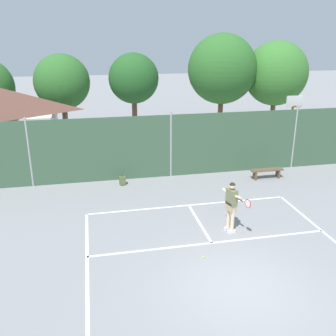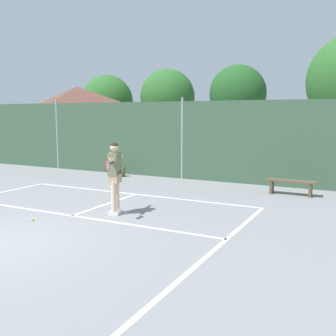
% 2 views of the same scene
% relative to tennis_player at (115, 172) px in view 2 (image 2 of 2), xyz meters
% --- Properties ---
extents(court_markings, '(8.30, 11.10, 0.01)m').
position_rel_tennis_player_xyz_m(court_markings, '(-0.88, -2.47, -1.11)').
color(court_markings, white).
rests_on(court_markings, ground).
extents(chainlink_fence, '(26.09, 0.09, 3.21)m').
position_rel_tennis_player_xyz_m(chainlink_fence, '(-0.88, 5.89, 0.42)').
color(chainlink_fence, '#38563D').
rests_on(chainlink_fence, ground).
extents(clubhouse_building, '(6.82, 4.35, 4.15)m').
position_rel_tennis_player_xyz_m(clubhouse_building, '(-9.69, 10.11, 1.04)').
color(clubhouse_building, silver).
rests_on(clubhouse_building, ground).
extents(treeline_backdrop, '(24.37, 4.43, 6.76)m').
position_rel_tennis_player_xyz_m(treeline_backdrop, '(1.47, 15.03, 2.79)').
color(treeline_backdrop, brown).
rests_on(treeline_backdrop, ground).
extents(tennis_player, '(0.52, 1.38, 1.85)m').
position_rel_tennis_player_xyz_m(tennis_player, '(0.00, 0.00, 0.00)').
color(tennis_player, silver).
rests_on(tennis_player, ground).
extents(tennis_ball, '(0.07, 0.07, 0.07)m').
position_rel_tennis_player_xyz_m(tennis_ball, '(-1.42, -1.44, -1.08)').
color(tennis_ball, '#CCE033').
rests_on(tennis_ball, ground).
extents(backpack_olive, '(0.30, 0.26, 0.46)m').
position_rel_tennis_player_xyz_m(backpack_olive, '(-3.33, 5.18, -0.92)').
color(backpack_olive, '#566038').
rests_on(backpack_olive, ground).
extents(courtside_bench, '(1.60, 0.36, 0.48)m').
position_rel_tennis_player_xyz_m(courtside_bench, '(3.57, 4.57, -0.75)').
color(courtside_bench, brown).
rests_on(courtside_bench, ground).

